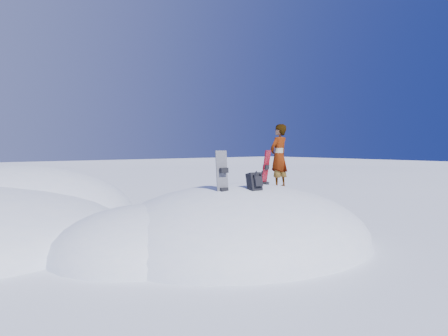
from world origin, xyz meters
TOP-DOWN VIEW (x-y plane):
  - ground at (0.00, 0.00)m, footprint 120.00×120.00m
  - snow_mound at (-0.17, 0.24)m, footprint 8.00×6.00m
  - rock_outcrop at (3.72, 3.01)m, footprint 4.68×4.41m
  - snowboard_red at (0.65, -0.22)m, footprint 0.33×0.31m
  - snowboard_dark at (-0.87, -0.45)m, footprint 0.30×0.24m
  - backpack at (-0.22, -0.80)m, footprint 0.32×0.36m
  - gear_pile at (-2.10, -1.09)m, footprint 1.00×0.80m
  - person at (1.22, -0.14)m, footprint 0.67×0.50m

SIDE VIEW (x-z plane):
  - ground at x=0.00m, z-range 0.00..0.00m
  - snow_mound at x=-0.17m, z-range -1.50..1.50m
  - rock_outcrop at x=3.72m, z-range -0.82..0.85m
  - gear_pile at x=-2.10m, z-range 0.00..0.26m
  - snowboard_dark at x=-0.87m, z-range 0.87..2.34m
  - backpack at x=-0.22m, z-range 1.37..1.86m
  - snowboard_red at x=0.65m, z-range 0.92..2.34m
  - person at x=1.22m, z-range 1.32..2.99m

